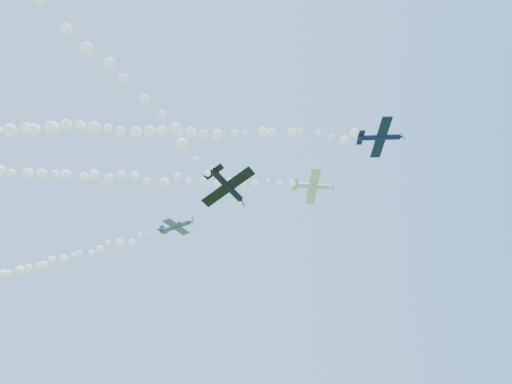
# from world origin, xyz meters

# --- Properties ---
(plane_white) EXTENTS (7.93, 8.29, 2.63)m
(plane_white) POSITION_xyz_m (16.75, 2.47, 55.35)
(plane_white) COLOR silver
(smoke_trail_white) EXTENTS (82.37, 13.95, 3.27)m
(smoke_trail_white) POSITION_xyz_m (-26.76, -3.59, 55.05)
(smoke_trail_white) COLOR white
(plane_navy) EXTENTS (7.53, 7.88, 2.04)m
(plane_navy) POSITION_xyz_m (26.00, -12.54, 50.97)
(plane_navy) COLOR #0B1134
(smoke_trail_navy) EXTENTS (76.24, 10.55, 2.92)m
(smoke_trail_navy) POSITION_xyz_m (-14.32, -16.83, 50.75)
(smoke_trail_navy) COLOR white
(plane_grey) EXTENTS (6.61, 6.90, 2.25)m
(plane_grey) POSITION_xyz_m (-7.44, 1.83, 46.70)
(plane_grey) COLOR #3B4657
(smoke_trail_grey) EXTENTS (65.10, 23.61, 3.05)m
(smoke_trail_grey) POSITION_xyz_m (-41.81, 13.44, 46.28)
(smoke_trail_grey) COLOR white
(plane_black) EXTENTS (6.99, 6.80, 2.57)m
(plane_black) POSITION_xyz_m (3.99, -17.05, 38.09)
(plane_black) COLOR black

